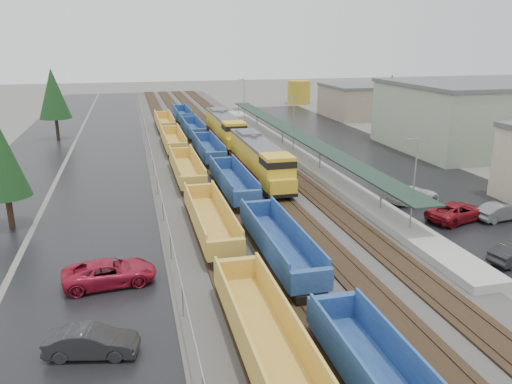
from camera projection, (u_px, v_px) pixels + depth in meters
ballast_strip at (212, 144)px, 75.08m from camera, size 20.00×160.00×0.08m
trackbed at (212, 143)px, 75.04m from camera, size 14.60×160.00×0.22m
west_parking_lot at (109, 149)px, 71.60m from camera, size 10.00×160.00×0.02m
west_road at (34, 153)px, 69.27m from camera, size 9.00×160.00×0.02m
east_commuter_lot at (357, 152)px, 70.24m from camera, size 16.00×100.00×0.02m
station_platform at (293, 150)px, 67.82m from camera, size 3.00×80.00×8.00m
chainlink_fence at (148, 139)px, 70.96m from camera, size 0.08×160.04×2.02m
industrial_buildings at (496, 121)px, 69.51m from camera, size 32.52×75.30×9.50m
distant_hills at (256, 74)px, 225.23m from camera, size 301.00×140.00×25.20m
tree_west_near at (2, 160)px, 40.45m from camera, size 3.96×3.96×9.00m
tree_west_far at (53, 94)px, 76.92m from camera, size 4.84×4.84×11.00m
tree_east at (391, 97)px, 77.85m from camera, size 4.40×4.40×10.00m
locomotive_lead at (260, 159)px, 55.52m from camera, size 2.98×19.66×4.45m
locomotive_trail at (225, 128)px, 74.99m from camera, size 2.98×19.66×4.45m
well_string_yellow at (196, 191)px, 47.97m from camera, size 2.69×98.91×2.39m
well_string_blue at (233, 182)px, 50.84m from camera, size 2.69×112.91×2.38m
storage_tank at (299, 92)px, 121.68m from camera, size 5.55×5.55×5.55m
parked_car_west_b at (92, 342)px, 24.78m from camera, size 2.49×4.77×1.49m
parked_car_west_c at (110, 273)px, 32.00m from camera, size 3.26×6.10×1.63m
parked_car_east_b at (457, 212)px, 43.27m from camera, size 4.25×6.42×1.64m
parked_car_east_c at (413, 195)px, 48.13m from camera, size 3.26×5.76×1.58m
parked_car_east_e at (500, 212)px, 43.46m from camera, size 2.29×4.80×1.52m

